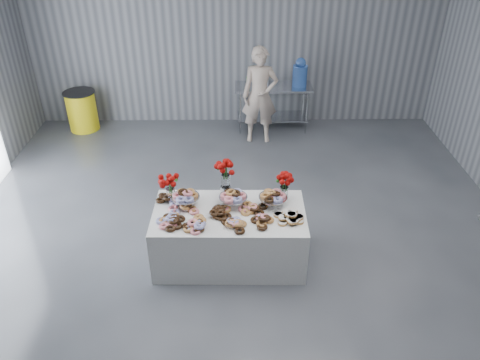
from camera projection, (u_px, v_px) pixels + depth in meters
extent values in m
plane|color=#3B3E43|center=(235.00, 265.00, 6.08)|extent=(9.00, 9.00, 0.00)
cube|color=slate|center=(234.00, 23.00, 8.83)|extent=(8.00, 0.04, 4.00)
cube|color=white|center=(229.00, 236.00, 6.00)|extent=(1.92, 1.03, 0.75)
cube|color=silver|center=(273.00, 87.00, 9.10)|extent=(1.50, 0.60, 0.04)
cube|color=silver|center=(272.00, 117.00, 9.43)|extent=(1.40, 0.55, 0.03)
cylinder|color=silver|center=(240.00, 114.00, 9.12)|extent=(0.04, 0.04, 0.86)
cylinder|color=silver|center=(307.00, 113.00, 9.13)|extent=(0.04, 0.04, 0.86)
cylinder|color=silver|center=(240.00, 104.00, 9.54)|extent=(0.04, 0.04, 0.86)
cylinder|color=silver|center=(303.00, 103.00, 9.55)|extent=(0.04, 0.04, 0.86)
cylinder|color=silver|center=(186.00, 201.00, 5.90)|extent=(0.06, 0.06, 0.12)
cylinder|color=silver|center=(185.00, 197.00, 5.87)|extent=(0.36, 0.36, 0.01)
cylinder|color=silver|center=(233.00, 201.00, 5.90)|extent=(0.06, 0.06, 0.12)
cylinder|color=silver|center=(233.00, 197.00, 5.87)|extent=(0.36, 0.36, 0.01)
cylinder|color=silver|center=(273.00, 201.00, 5.90)|extent=(0.06, 0.06, 0.12)
cylinder|color=silver|center=(273.00, 197.00, 5.86)|extent=(0.36, 0.36, 0.01)
cylinder|color=white|center=(171.00, 195.00, 5.97)|extent=(0.11, 0.11, 0.18)
cylinder|color=#1E5919|center=(170.00, 186.00, 5.90)|extent=(0.04, 0.04, 0.18)
cylinder|color=white|center=(284.00, 193.00, 6.01)|extent=(0.11, 0.11, 0.18)
cylinder|color=#1E5919|center=(284.00, 184.00, 5.94)|extent=(0.04, 0.04, 0.18)
cylinder|color=silver|center=(226.00, 191.00, 6.06)|extent=(0.14, 0.14, 0.15)
cylinder|color=white|center=(226.00, 181.00, 5.97)|extent=(0.11, 0.11, 0.18)
cylinder|color=#1E5919|center=(225.00, 172.00, 5.91)|extent=(0.04, 0.04, 0.18)
cylinder|color=#3F73D7|center=(300.00, 76.00, 8.98)|extent=(0.28, 0.28, 0.40)
sphere|color=#3F73D7|center=(301.00, 63.00, 8.85)|extent=(0.20, 0.20, 0.20)
imported|color=#CC8C93|center=(260.00, 96.00, 8.65)|extent=(0.67, 0.45, 1.81)
cylinder|color=yellow|center=(82.00, 111.00, 9.32)|extent=(0.57, 0.57, 0.77)
cylinder|color=black|center=(79.00, 92.00, 9.11)|extent=(0.62, 0.62, 0.02)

